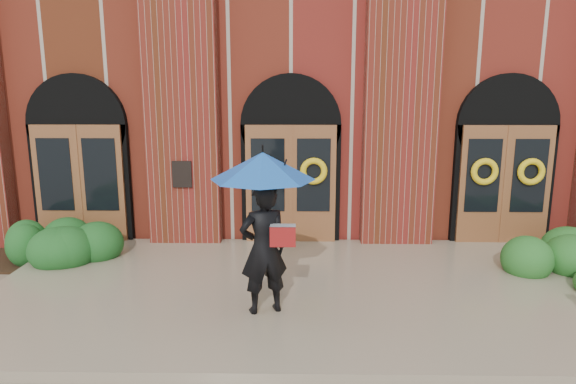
{
  "coord_description": "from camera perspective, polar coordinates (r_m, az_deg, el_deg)",
  "views": [
    {
      "loc": [
        0.11,
        -7.94,
        3.49
      ],
      "look_at": [
        -0.03,
        1.0,
        1.59
      ],
      "focal_mm": 32.0,
      "sensor_mm": 36.0,
      "label": 1
    }
  ],
  "objects": [
    {
      "name": "ground",
      "position": [
        8.68,
        0.11,
        -11.75
      ],
      "size": [
        90.0,
        90.0,
        0.0
      ],
      "primitive_type": "plane",
      "color": "gray",
      "rests_on": "ground"
    },
    {
      "name": "landing",
      "position": [
        8.78,
        0.12,
        -10.91
      ],
      "size": [
        10.0,
        5.3,
        0.15
      ],
      "primitive_type": "cube",
      "color": "gray",
      "rests_on": "ground"
    },
    {
      "name": "church_building",
      "position": [
        16.73,
        0.53,
        12.03
      ],
      "size": [
        16.2,
        12.53,
        7.0
      ],
      "color": "maroon",
      "rests_on": "ground"
    },
    {
      "name": "man_with_umbrella",
      "position": [
        7.35,
        -2.75,
        -1.13
      ],
      "size": [
        1.92,
        1.92,
        2.4
      ],
      "rotation": [
        0.0,
        0.0,
        3.48
      ],
      "color": "black",
      "rests_on": "landing"
    },
    {
      "name": "hedge_wall_left",
      "position": [
        11.45,
        -26.87,
        -5.02
      ],
      "size": [
        3.09,
        1.24,
        0.79
      ],
      "primitive_type": "ellipsoid",
      "color": "#194C1B",
      "rests_on": "ground"
    }
  ]
}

